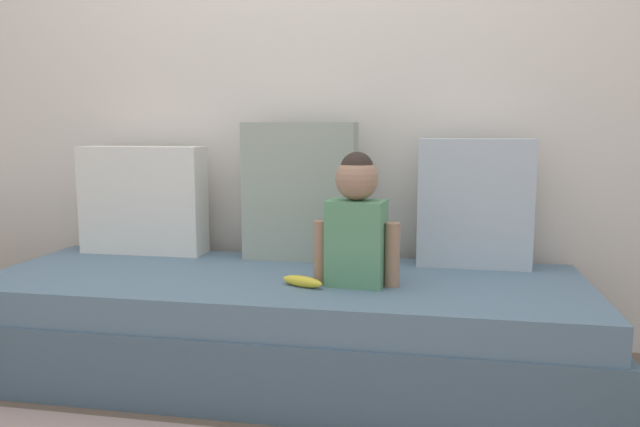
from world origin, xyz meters
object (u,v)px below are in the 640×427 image
at_px(throw_pillow_right, 474,203).
at_px(toddler, 356,220).
at_px(couch, 283,326).
at_px(throw_pillow_center, 300,191).
at_px(banana, 302,281).
at_px(throw_pillow_left, 143,200).

distance_m(throw_pillow_right, toddler, 0.60).
relative_size(couch, throw_pillow_center, 4.00).
height_order(throw_pillow_right, banana, throw_pillow_right).
xyz_separation_m(throw_pillow_center, toddler, (0.30, -0.41, -0.06)).
relative_size(throw_pillow_left, throw_pillow_right, 1.08).
height_order(couch, throw_pillow_right, throw_pillow_right).
bearing_deg(toddler, throw_pillow_right, 42.79).
bearing_deg(toddler, throw_pillow_center, 126.50).
bearing_deg(throw_pillow_left, couch, -23.86).
relative_size(throw_pillow_left, throw_pillow_center, 0.96).
xyz_separation_m(throw_pillow_right, toddler, (-0.44, -0.41, -0.03)).
relative_size(throw_pillow_left, banana, 3.35).
bearing_deg(banana, throw_pillow_left, 150.94).
bearing_deg(throw_pillow_left, toddler, -21.33).
bearing_deg(throw_pillow_left, throw_pillow_center, 0.00).
xyz_separation_m(throw_pillow_center, banana, (0.11, -0.47, -0.28)).
distance_m(throw_pillow_left, banana, 1.00).
distance_m(toddler, banana, 0.30).
xyz_separation_m(couch, throw_pillow_left, (-0.74, 0.33, 0.45)).
relative_size(throw_pillow_left, toddler, 1.17).
bearing_deg(toddler, banana, -160.35).
relative_size(throw_pillow_right, banana, 3.11).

